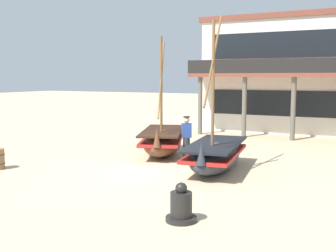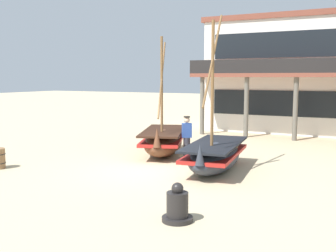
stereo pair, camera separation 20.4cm
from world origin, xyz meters
TOP-DOWN VIEW (x-y plane):
  - ground_plane at (0.00, 0.00)m, footprint 120.00×120.00m
  - fishing_boat_near_left at (1.86, 0.85)m, footprint 2.01×4.09m
  - fishing_boat_centre_large at (-1.04, 2.59)m, footprint 2.79×4.14m
  - fisherman_by_hull at (0.30, 1.96)m, footprint 0.42×0.38m
  - capstan_winch at (2.88, -4.10)m, footprint 0.69×0.69m
  - harbor_building_main at (1.76, 13.20)m, footprint 9.04×7.52m

SIDE VIEW (x-z plane):
  - ground_plane at x=0.00m, z-range 0.00..0.00m
  - capstan_winch at x=2.88m, z-range -0.10..0.76m
  - fishing_boat_near_left at x=1.86m, z-range -2.08..3.15m
  - fishing_boat_centre_large at x=-1.04m, z-range -1.78..2.92m
  - fisherman_by_hull at x=0.30m, z-range -0.01..1.68m
  - harbor_building_main at x=1.76m, z-range 0.01..6.58m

